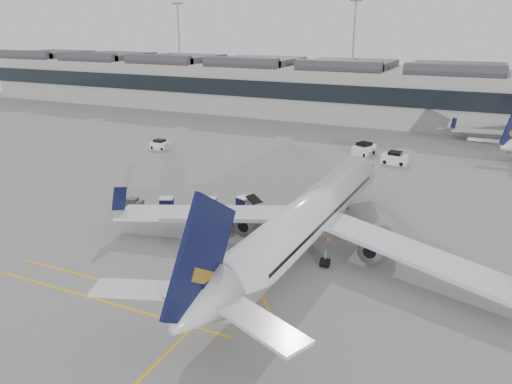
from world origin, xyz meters
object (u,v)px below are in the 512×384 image
at_px(ramp_agent_b, 230,222).
at_px(baggage_cart_a, 232,216).
at_px(airliner_main, 306,220).
at_px(belt_loader, 254,209).
at_px(ramp_agent_a, 282,213).
at_px(pushback_tug, 133,204).

bearing_deg(ramp_agent_b, baggage_cart_a, -72.53).
xyz_separation_m(airliner_main, belt_loader, (-8.49, 6.86, -2.66)).
bearing_deg(belt_loader, baggage_cart_a, -78.03).
xyz_separation_m(airliner_main, baggage_cart_a, (-9.27, 3.13, -2.33)).
height_order(baggage_cart_a, ramp_agent_b, baggage_cart_a).
bearing_deg(belt_loader, ramp_agent_a, 15.93).
distance_m(belt_loader, baggage_cart_a, 3.83).
bearing_deg(ramp_agent_a, belt_loader, 114.58).
bearing_deg(ramp_agent_b, pushback_tug, -8.45).
height_order(belt_loader, pushback_tug, belt_loader).
xyz_separation_m(baggage_cart_a, ramp_agent_b, (0.59, -1.46, -0.08)).
xyz_separation_m(airliner_main, ramp_agent_a, (-4.84, 6.36, -2.35)).
bearing_deg(belt_loader, pushback_tug, -138.15).
bearing_deg(pushback_tug, ramp_agent_a, 4.84).
xyz_separation_m(belt_loader, pushback_tug, (-13.24, -4.32, -0.05)).
bearing_deg(baggage_cart_a, pushback_tug, 177.91).
xyz_separation_m(belt_loader, baggage_cart_a, (-0.78, -3.73, 0.33)).
distance_m(belt_loader, ramp_agent_a, 3.70).
relative_size(ramp_agent_a, pushback_tug, 0.76).
height_order(airliner_main, baggage_cart_a, airliner_main).
xyz_separation_m(ramp_agent_a, ramp_agent_b, (-3.84, -4.69, -0.06)).
bearing_deg(baggage_cart_a, airliner_main, -23.44).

